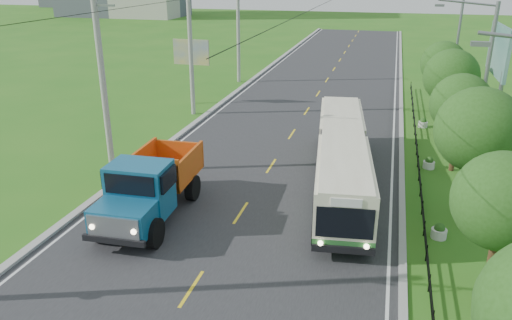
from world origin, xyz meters
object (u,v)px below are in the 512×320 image
at_px(streetlight_far, 455,46).
at_px(bus, 342,155).
at_px(streetlight_mid, 482,84).
at_px(planter_near, 439,232).
at_px(pole_near, 103,80).
at_px(billboard_right, 497,58).
at_px(tree_second, 503,205).
at_px(pole_far, 239,29).
at_px(planter_mid, 429,163).
at_px(planter_far, 423,123).
at_px(billboard_left, 191,56).
at_px(pole_mid, 191,47).
at_px(tree_back, 444,66).
at_px(dump_truck, 150,183).
at_px(tree_fifth, 451,79).
at_px(tree_fourth, 461,107).
at_px(tree_third, 479,134).

height_order(streetlight_far, bus, streetlight_far).
relative_size(streetlight_mid, planter_near, 13.54).
xyz_separation_m(pole_near, streetlight_far, (18.90, 19.00, -0.19)).
distance_m(streetlight_mid, bus, 8.25).
bearing_deg(billboard_right, streetlight_far, 101.71).
height_order(tree_second, bus, tree_second).
relative_size(pole_far, planter_near, 14.93).
bearing_deg(bus, streetlight_mid, 23.17).
xyz_separation_m(pole_near, planter_mid, (16.86, 5.00, -4.81)).
bearing_deg(bus, pole_near, 178.72).
distance_m(planter_far, billboard_right, 6.58).
bearing_deg(pole_near, streetlight_far, 45.14).
relative_size(pole_near, billboard_left, 1.92).
bearing_deg(pole_far, streetlight_far, -14.81).
bearing_deg(streetlight_mid, pole_mid, 159.68).
distance_m(tree_back, dump_truck, 25.52).
bearing_deg(bus, billboard_left, 127.66).
height_order(pole_far, tree_second, pole_far).
height_order(tree_second, tree_fifth, tree_fifth).
xyz_separation_m(tree_fourth, tree_back, (0.00, 12.00, 0.07)).
height_order(planter_mid, planter_far, same).
height_order(tree_fourth, tree_fifth, tree_fifth).
height_order(billboard_left, bus, billboard_left).
height_order(tree_fifth, planter_near, tree_fifth).
xyz_separation_m(tree_second, planter_near, (-1.26, 3.86, -3.23)).
height_order(tree_fourth, billboard_right, billboard_right).
relative_size(tree_fourth, bus, 0.36).
height_order(tree_second, billboard_left, tree_second).
relative_size(tree_fifth, planter_mid, 8.66).
bearing_deg(billboard_left, pole_far, 82.17).
xyz_separation_m(pole_mid, streetlight_far, (18.90, 7.00, -0.19)).
distance_m(tree_second, streetlight_mid, 11.97).
bearing_deg(billboard_left, planter_far, -6.31).
xyz_separation_m(pole_near, pole_far, (0.00, 24.00, 0.00)).
distance_m(tree_third, bus, 6.56).
distance_m(pole_mid, streetlight_far, 20.16).
bearing_deg(planter_near, billboard_left, 135.16).
relative_size(tree_fourth, streetlight_mid, 0.60).
bearing_deg(planter_mid, pole_near, -163.48).
height_order(tree_back, planter_mid, tree_back).
distance_m(tree_second, tree_fourth, 12.00).
relative_size(streetlight_far, planter_mid, 13.54).
relative_size(streetlight_far, planter_near, 13.54).
bearing_deg(planter_mid, pole_mid, 157.46).
relative_size(pole_far, planter_far, 14.93).
relative_size(tree_third, tree_fourth, 1.11).
bearing_deg(tree_second, tree_fifth, 90.00).
relative_size(tree_second, tree_third, 0.88).
height_order(tree_fourth, planter_far, tree_fourth).
relative_size(pole_near, streetlight_far, 1.10).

